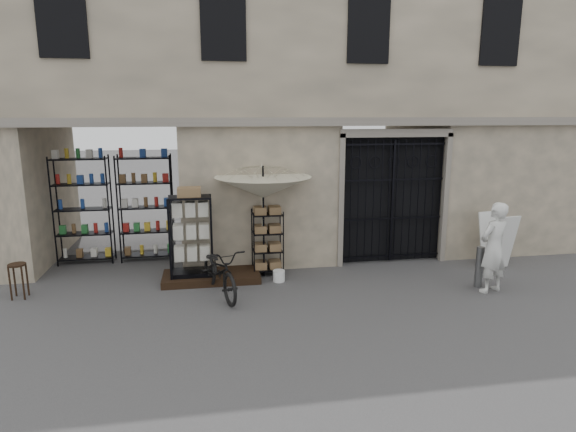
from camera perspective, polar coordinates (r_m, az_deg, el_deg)
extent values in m
plane|color=#252528|center=(9.18, 6.51, -9.92)|extent=(80.00, 80.00, 0.00)
cube|color=tan|center=(12.45, 1.68, 17.03)|extent=(14.00, 4.00, 9.00)
cube|color=black|center=(11.31, -20.09, 1.54)|extent=(3.00, 1.70, 3.00)
cube|color=black|center=(11.85, -19.82, 0.78)|extent=(2.70, 0.50, 2.50)
cube|color=black|center=(11.41, 11.97, 2.10)|extent=(2.50, 0.06, 3.00)
cube|color=black|center=(11.27, 12.25, 1.71)|extent=(0.05, 0.05, 2.80)
cube|color=black|center=(10.27, -9.05, -7.12)|extent=(2.00, 0.90, 0.15)
cube|color=black|center=(10.22, -11.24, -6.59)|extent=(0.89, 0.63, 0.09)
cube|color=silver|center=(9.75, -11.70, -2.74)|extent=(0.76, 0.13, 1.54)
cube|color=silver|center=(10.02, -11.40, -2.87)|extent=(0.74, 0.47, 1.28)
cube|color=olive|center=(9.82, -11.63, 2.55)|extent=(0.51, 0.42, 0.18)
cube|color=black|center=(10.32, -2.45, -3.18)|extent=(0.75, 0.66, 1.42)
cube|color=olive|center=(10.34, -2.44, -3.41)|extent=(0.63, 0.55, 1.07)
cylinder|color=black|center=(10.10, -2.92, -0.74)|extent=(0.05, 0.05, 2.37)
imported|color=beige|center=(9.94, -2.97, 4.11)|extent=(2.22, 2.25, 1.60)
cylinder|color=white|center=(10.07, -1.09, -7.10)|extent=(0.27, 0.27, 0.24)
imported|color=black|center=(9.48, -8.01, -9.21)|extent=(0.90, 1.12, 1.86)
cylinder|color=black|center=(10.35, -29.47, -5.05)|extent=(0.38, 0.38, 0.03)
cube|color=black|center=(10.44, -29.29, -6.78)|extent=(0.29, 0.29, 0.65)
cylinder|color=slate|center=(10.39, 21.72, -5.63)|extent=(0.16, 0.16, 0.83)
imported|color=silver|center=(10.35, 22.77, -8.23)|extent=(1.23, 1.89, 0.43)
cube|color=silver|center=(11.62, 24.15, -2.90)|extent=(0.62, 0.38, 1.23)
cube|color=silver|center=(11.89, 22.92, -2.47)|extent=(0.62, 0.38, 1.23)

